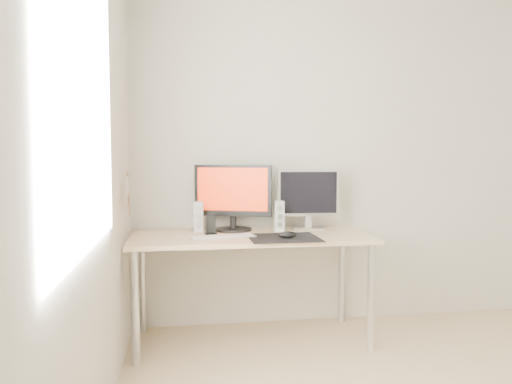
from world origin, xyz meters
TOP-DOWN VIEW (x-y plane):
  - wall_back at (0.00, 1.75)m, footprint 3.50×0.00m
  - wall_left at (-1.75, 0.00)m, footprint 0.00×3.50m
  - window_pane at (-1.74, 0.00)m, footprint 0.00×1.30m
  - mousepad at (-0.74, 1.21)m, footprint 0.45×0.40m
  - mouse at (-0.72, 1.18)m, footprint 0.12×0.07m
  - desk at (-0.93, 1.38)m, footprint 1.60×0.70m
  - main_monitor at (-1.03, 1.57)m, footprint 0.53×0.33m
  - second_monitor at (-0.48, 1.59)m, footprint 0.45×0.18m
  - speaker_left at (-1.27, 1.56)m, footprint 0.07×0.08m
  - speaker_right at (-0.71, 1.52)m, footprint 0.07×0.08m
  - keyboard at (-1.13, 1.27)m, footprint 0.44×0.21m
  - phone_dock at (-1.20, 1.39)m, footprint 0.08×0.07m
  - pennant at (-1.72, 1.24)m, footprint 0.01×0.23m

SIDE VIEW (x-z plane):
  - desk at x=-0.93m, z-range 0.29..1.02m
  - mousepad at x=-0.74m, z-range 0.73..0.73m
  - keyboard at x=-1.13m, z-range 0.73..0.75m
  - mouse at x=-0.72m, z-range 0.73..0.78m
  - phone_dock at x=-1.20m, z-range 0.70..0.84m
  - speaker_left at x=-1.27m, z-range 0.73..0.94m
  - speaker_right at x=-0.71m, z-range 0.73..0.94m
  - second_monitor at x=-0.48m, z-range 0.75..1.19m
  - main_monitor at x=-1.03m, z-range 0.75..1.22m
  - pennant at x=-1.72m, z-range 0.90..1.19m
  - wall_back at x=0.00m, z-range -0.50..3.00m
  - wall_left at x=-1.75m, z-range -0.50..3.00m
  - window_pane at x=-1.74m, z-range 0.85..2.15m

